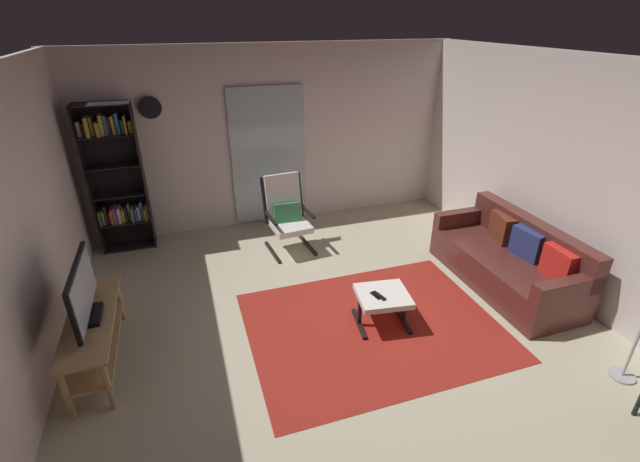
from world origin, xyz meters
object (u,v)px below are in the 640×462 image
object	(u,v)px
bookshelf_near_tv	(116,177)
cell_phone	(377,295)
television	(83,294)
tv_stand	(94,334)
leather_sofa	(509,261)
ottoman	(383,299)
tv_remote	(380,296)
wall_clock	(150,107)
lounge_armchair	(287,212)

from	to	relation	value
bookshelf_near_tv	cell_phone	distance (m)	3.75
television	cell_phone	xyz separation A→B (m)	(2.66, -0.32, -0.39)
tv_stand	television	world-z (taller)	television
television	leather_sofa	size ratio (longest dim) A/B	0.48
ottoman	tv_stand	bearing A→B (deg)	173.91
tv_stand	ottoman	size ratio (longest dim) A/B	2.29
leather_sofa	tv_remote	distance (m)	1.84
tv_remote	ottoman	bearing A→B (deg)	24.32
television	leather_sofa	distance (m)	4.53
ottoman	cell_phone	xyz separation A→B (m)	(-0.08, -0.01, 0.07)
ottoman	bookshelf_near_tv	bearing A→B (deg)	134.39
cell_phone	wall_clock	bearing A→B (deg)	111.25
tv_remote	cell_phone	bearing A→B (deg)	108.28
leather_sofa	tv_remote	bearing A→B (deg)	-171.62
leather_sofa	ottoman	bearing A→B (deg)	-172.79
television	lounge_armchair	xyz separation A→B (m)	(2.23, 1.65, -0.24)
bookshelf_near_tv	wall_clock	size ratio (longest dim) A/B	6.82
lounge_armchair	tv_remote	world-z (taller)	lounge_armchair
bookshelf_near_tv	wall_clock	xyz separation A→B (m)	(0.56, 0.18, 0.82)
tv_remote	cell_phone	distance (m)	0.04
bookshelf_near_tv	ottoman	bearing A→B (deg)	-45.61
tv_remote	cell_phone	size ratio (longest dim) A/B	1.03
lounge_armchair	tv_remote	size ratio (longest dim) A/B	7.10
tv_remote	tv_stand	bearing A→B (deg)	158.35
tv_remote	cell_phone	world-z (taller)	tv_remote
television	ottoman	distance (m)	2.80
tv_stand	bookshelf_near_tv	distance (m)	2.48
wall_clock	lounge_armchair	bearing A→B (deg)	-30.33
bookshelf_near_tv	wall_clock	distance (m)	1.01
bookshelf_near_tv	television	bearing A→B (deg)	-92.98
lounge_armchair	tv_remote	distance (m)	2.06
bookshelf_near_tv	ottoman	size ratio (longest dim) A/B	3.40
tv_stand	leather_sofa	size ratio (longest dim) A/B	0.70
lounge_armchair	bookshelf_near_tv	bearing A→B (deg)	161.08
ottoman	wall_clock	xyz separation A→B (m)	(-2.06, 2.86, 1.54)
bookshelf_near_tv	lounge_armchair	bearing A→B (deg)	-18.92
lounge_armchair	wall_clock	world-z (taller)	wall_clock
bookshelf_near_tv	lounge_armchair	size ratio (longest dim) A/B	1.93
ottoman	leather_sofa	bearing A→B (deg)	7.21
leather_sofa	tv_remote	size ratio (longest dim) A/B	13.23
lounge_armchair	tv_stand	bearing A→B (deg)	-143.31
leather_sofa	television	bearing A→B (deg)	178.91
tv_stand	television	distance (m)	0.43
ottoman	cell_phone	world-z (taller)	cell_phone
leather_sofa	lounge_armchair	distance (m)	2.87
lounge_armchair	cell_phone	world-z (taller)	lounge_armchair
cell_phone	tv_remote	bearing A→B (deg)	-70.64
lounge_armchair	wall_clock	size ratio (longest dim) A/B	3.53
cell_phone	lounge_armchair	bearing A→B (deg)	89.10
television	wall_clock	xyz separation A→B (m)	(0.68, 2.55, 1.08)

